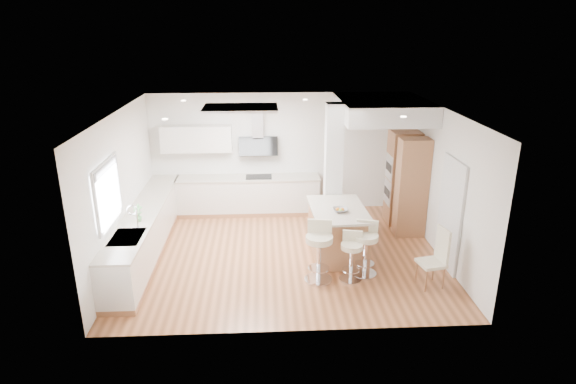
{
  "coord_description": "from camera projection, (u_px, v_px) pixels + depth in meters",
  "views": [
    {
      "loc": [
        -0.39,
        -8.49,
        4.29
      ],
      "look_at": [
        0.09,
        0.4,
        1.15
      ],
      "focal_mm": 30.0,
      "sensor_mm": 36.0,
      "label": 1
    }
  ],
  "objects": [
    {
      "name": "window_left",
      "position": [
        107.0,
        190.0,
        7.88
      ],
      "size": [
        0.06,
        1.28,
        1.07
      ],
      "color": "white",
      "rests_on": "ground"
    },
    {
      "name": "wall_back",
      "position": [
        280.0,
        153.0,
        11.33
      ],
      "size": [
        6.0,
        0.04,
        2.8
      ],
      "primitive_type": "cube",
      "color": "white",
      "rests_on": "ground"
    },
    {
      "name": "wall_left",
      "position": [
        121.0,
        189.0,
        8.82
      ],
      "size": [
        0.04,
        5.0,
        2.8
      ],
      "primitive_type": "cube",
      "color": "white",
      "rests_on": "ground"
    },
    {
      "name": "ground",
      "position": [
        285.0,
        254.0,
        9.44
      ],
      "size": [
        6.0,
        6.0,
        0.0
      ],
      "primitive_type": "plane",
      "color": "#B06B41",
      "rests_on": "ground"
    },
    {
      "name": "wall_right",
      "position": [
        442.0,
        184.0,
        9.12
      ],
      "size": [
        0.04,
        5.0,
        2.8
      ],
      "primitive_type": "cube",
      "color": "white",
      "rests_on": "ground"
    },
    {
      "name": "oven_column",
      "position": [
        406.0,
        182.0,
        10.38
      ],
      "size": [
        0.63,
        1.21,
        2.1
      ],
      "color": "#A56E46",
      "rests_on": "ground"
    },
    {
      "name": "counter_back",
      "position": [
        241.0,
        185.0,
        11.26
      ],
      "size": [
        3.62,
        0.63,
        2.5
      ],
      "color": "#A56E46",
      "rests_on": "ground"
    },
    {
      "name": "doorway_right",
      "position": [
        450.0,
        215.0,
        8.69
      ],
      "size": [
        0.05,
        1.0,
        2.1
      ],
      "color": "#4B423B",
      "rests_on": "ground"
    },
    {
      "name": "soffit",
      "position": [
        382.0,
        109.0,
        10.0
      ],
      "size": [
        1.78,
        2.2,
        0.4
      ],
      "color": "silver",
      "rests_on": "ground"
    },
    {
      "name": "pillar",
      "position": [
        333.0,
        171.0,
        9.92
      ],
      "size": [
        0.35,
        0.35,
        2.8
      ],
      "color": "silver",
      "rests_on": "ground"
    },
    {
      "name": "bar_stool_b",
      "position": [
        352.0,
        254.0,
        8.35
      ],
      "size": [
        0.48,
        0.48,
        0.89
      ],
      "rotation": [
        0.0,
        0.0,
        -0.22
      ],
      "color": "silver",
      "rests_on": "ground"
    },
    {
      "name": "peninsula",
      "position": [
        338.0,
        231.0,
        9.3
      ],
      "size": [
        1.09,
        1.6,
        1.02
      ],
      "rotation": [
        0.0,
        0.0,
        0.04
      ],
      "color": "#A56E46",
      "rests_on": "ground"
    },
    {
      "name": "counter_left",
      "position": [
        146.0,
        231.0,
        9.37
      ],
      "size": [
        0.63,
        4.5,
        1.35
      ],
      "color": "#A56E46",
      "rests_on": "ground"
    },
    {
      "name": "bar_stool_a",
      "position": [
        319.0,
        248.0,
        8.3
      ],
      "size": [
        0.55,
        0.55,
        1.09
      ],
      "rotation": [
        0.0,
        0.0,
        -0.15
      ],
      "color": "silver",
      "rests_on": "ground"
    },
    {
      "name": "ceiling",
      "position": [
        285.0,
        254.0,
        9.44
      ],
      "size": [
        6.0,
        5.0,
        0.02
      ],
      "primitive_type": "cube",
      "color": "silver",
      "rests_on": "ground"
    },
    {
      "name": "bar_stool_c",
      "position": [
        366.0,
        246.0,
        8.52
      ],
      "size": [
        0.55,
        0.55,
        0.99
      ],
      "rotation": [
        0.0,
        0.0,
        -0.28
      ],
      "color": "silver",
      "rests_on": "ground"
    },
    {
      "name": "skylight",
      "position": [
        241.0,
        108.0,
        9.04
      ],
      "size": [
        4.1,
        2.1,
        0.06
      ],
      "color": "silver",
      "rests_on": "ground"
    },
    {
      "name": "dining_chair",
      "position": [
        437.0,
        255.0,
        8.15
      ],
      "size": [
        0.48,
        0.48,
        1.06
      ],
      "rotation": [
        0.0,
        0.0,
        0.2
      ],
      "color": "beige",
      "rests_on": "ground"
    }
  ]
}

